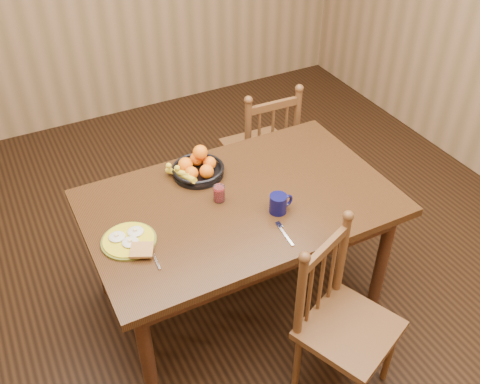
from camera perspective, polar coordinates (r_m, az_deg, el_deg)
name	(u,v)px	position (r m, az deg, el deg)	size (l,w,h in m)	color
room	(240,97)	(2.46, 0.00, 10.11)	(4.52, 5.02, 2.72)	black
dining_table	(240,212)	(2.85, 0.00, -2.13)	(1.60, 1.00, 0.75)	black
chair_far	(262,149)	(3.70, 2.31, 4.61)	(0.45, 0.43, 0.95)	#4F2E17
chair_near	(343,323)	(2.66, 10.89, -13.54)	(0.54, 0.53, 0.93)	#4F2E17
breakfast_plate	(129,241)	(2.60, -11.71, -5.09)	(0.26, 0.30, 0.04)	#59601E
fork	(284,232)	(2.61, 4.68, -4.29)	(0.04, 0.18, 0.00)	silver
spoon	(150,255)	(2.52, -9.54, -6.60)	(0.04, 0.16, 0.01)	silver
coffee_mug	(279,203)	(2.70, 4.17, -1.22)	(0.13, 0.09, 0.10)	#0A0A3B
juice_glass	(219,194)	(2.76, -2.24, -0.21)	(0.06, 0.06, 0.09)	silver
fruit_bowl	(197,168)	(2.95, -4.59, 2.59)	(0.32, 0.29, 0.17)	black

